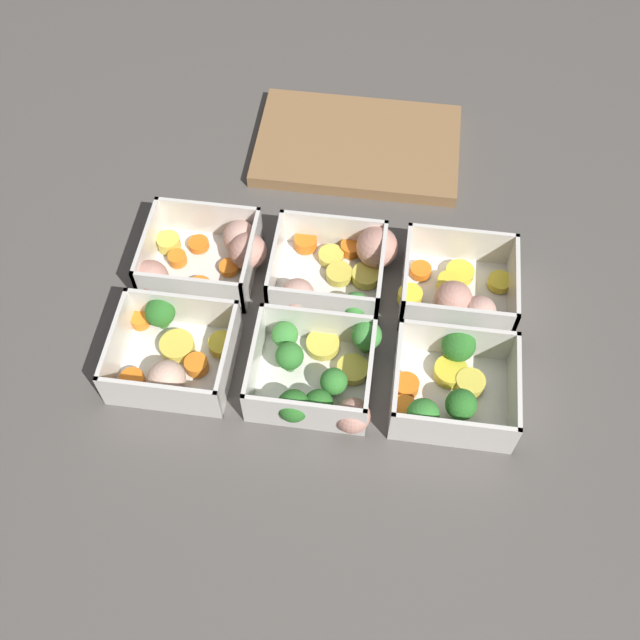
{
  "coord_description": "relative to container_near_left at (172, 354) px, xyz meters",
  "views": [
    {
      "loc": [
        0.06,
        -0.47,
        0.75
      ],
      "look_at": [
        0.0,
        0.0,
        0.02
      ],
      "focal_mm": 42.0,
      "sensor_mm": 36.0,
      "label": 1
    }
  ],
  "objects": [
    {
      "name": "cutting_board",
      "position": [
        0.17,
        0.37,
        -0.01
      ],
      "size": [
        0.28,
        0.18,
        0.02
      ],
      "color": "olive",
      "rests_on": "ground_plane"
    },
    {
      "name": "container_far_right",
      "position": [
        0.32,
        0.13,
        0.0
      ],
      "size": [
        0.14,
        0.13,
        0.06
      ],
      "color": "silver",
      "rests_on": "ground_plane"
    },
    {
      "name": "container_near_center",
      "position": [
        0.17,
        -0.01,
        0.0
      ],
      "size": [
        0.14,
        0.14,
        0.06
      ],
      "color": "silver",
      "rests_on": "ground_plane"
    },
    {
      "name": "ground_plane",
      "position": [
        0.16,
        0.07,
        -0.02
      ],
      "size": [
        4.0,
        4.0,
        0.0
      ],
      "primitive_type": "plane",
      "color": "#56514C"
    },
    {
      "name": "container_near_right",
      "position": [
        0.31,
        0.0,
        0.0
      ],
      "size": [
        0.14,
        0.13,
        0.06
      ],
      "color": "silver",
      "rests_on": "ground_plane"
    },
    {
      "name": "container_far_center",
      "position": [
        0.18,
        0.14,
        0.0
      ],
      "size": [
        0.16,
        0.15,
        0.06
      ],
      "color": "silver",
      "rests_on": "ground_plane"
    },
    {
      "name": "container_far_left",
      "position": [
        0.01,
        0.14,
        0.0
      ],
      "size": [
        0.16,
        0.14,
        0.06
      ],
      "color": "silver",
      "rests_on": "ground_plane"
    },
    {
      "name": "container_near_left",
      "position": [
        0.0,
        0.0,
        0.0
      ],
      "size": [
        0.14,
        0.13,
        0.06
      ],
      "color": "silver",
      "rests_on": "ground_plane"
    }
  ]
}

